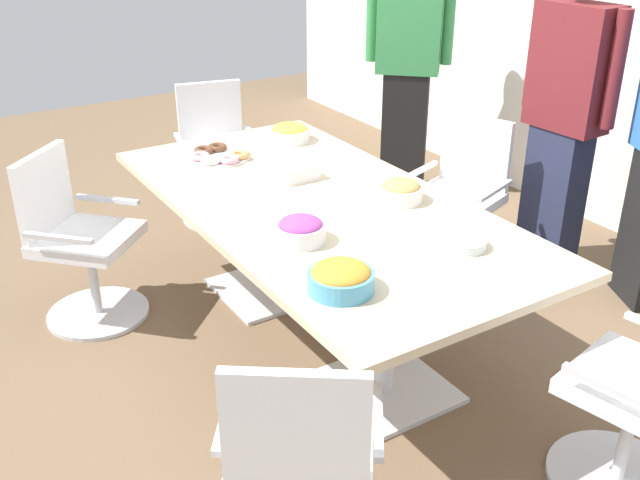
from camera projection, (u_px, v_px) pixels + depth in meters
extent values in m
cube|color=brown|center=(320.00, 336.00, 3.84)|extent=(10.00, 10.00, 0.01)
cube|color=#CCB793|center=(320.00, 206.00, 3.52)|extent=(2.40, 1.20, 0.04)
cube|color=silver|center=(269.00, 288.00, 4.26)|extent=(0.56, 0.56, 0.02)
cylinder|color=silver|center=(267.00, 232.00, 4.10)|extent=(0.09, 0.09, 0.69)
cube|color=silver|center=(383.00, 388.00, 3.42)|extent=(0.56, 0.56, 0.02)
cylinder|color=silver|center=(386.00, 323.00, 3.26)|extent=(0.09, 0.09, 0.69)
cylinder|color=silver|center=(449.00, 268.00, 4.48)|extent=(0.69, 0.69, 0.02)
cylinder|color=silver|center=(451.00, 236.00, 4.39)|extent=(0.05, 0.05, 0.41)
cube|color=white|center=(454.00, 200.00, 4.28)|extent=(0.58, 0.58, 0.06)
cube|color=white|center=(476.00, 151.00, 4.33)|extent=(0.43, 0.18, 0.42)
cube|color=silver|center=(495.00, 191.00, 4.09)|extent=(0.15, 0.36, 0.02)
cube|color=silver|center=(420.00, 171.00, 4.37)|extent=(0.15, 0.36, 0.02)
cylinder|color=silver|center=(222.00, 216.00, 5.17)|extent=(0.65, 0.65, 0.02)
cylinder|color=silver|center=(220.00, 188.00, 5.07)|extent=(0.05, 0.05, 0.41)
cube|color=white|center=(218.00, 156.00, 4.97)|extent=(0.55, 0.55, 0.06)
cube|color=white|center=(210.00, 112.00, 5.04)|extent=(0.14, 0.43, 0.42)
cube|color=silver|center=(253.00, 135.00, 4.99)|extent=(0.37, 0.11, 0.02)
cube|color=silver|center=(180.00, 142.00, 4.84)|extent=(0.37, 0.11, 0.02)
cylinder|color=silver|center=(99.00, 313.00, 4.01)|extent=(0.76, 0.76, 0.02)
cylinder|color=silver|center=(93.00, 278.00, 3.92)|extent=(0.05, 0.05, 0.41)
cube|color=white|center=(87.00, 239.00, 3.82)|extent=(0.65, 0.65, 0.06)
cube|color=white|center=(43.00, 192.00, 3.76)|extent=(0.33, 0.34, 0.42)
cube|color=silver|center=(107.00, 200.00, 3.98)|extent=(0.28, 0.28, 0.02)
cube|color=silver|center=(58.00, 238.00, 3.55)|extent=(0.28, 0.28, 0.02)
cube|color=white|center=(302.00, 446.00, 2.42)|extent=(0.64, 0.64, 0.06)
cube|color=white|center=(296.00, 432.00, 2.13)|extent=(0.29, 0.38, 0.42)
cube|color=silver|center=(226.00, 415.00, 2.38)|extent=(0.32, 0.24, 0.02)
cube|color=silver|center=(378.00, 420.00, 2.36)|extent=(0.32, 0.24, 0.02)
cylinder|color=silver|center=(617.00, 478.00, 2.91)|extent=(0.64, 0.64, 0.02)
cylinder|color=silver|center=(626.00, 436.00, 2.81)|extent=(0.05, 0.05, 0.41)
cube|color=white|center=(638.00, 386.00, 2.71)|extent=(0.55, 0.55, 0.06)
cube|color=silver|center=(613.00, 389.00, 2.50)|extent=(0.37, 0.11, 0.02)
cube|color=black|center=(404.00, 133.00, 5.45)|extent=(0.37, 0.37, 0.90)
cube|color=#388C4C|center=(410.00, 21.00, 5.10)|extent=(0.46, 0.47, 0.71)
cylinder|color=#388C4C|center=(449.00, 17.00, 5.04)|extent=(0.11, 0.11, 0.64)
cylinder|color=#388C4C|center=(372.00, 15.00, 5.13)|extent=(0.11, 0.11, 0.64)
cube|color=#232842|center=(553.00, 198.00, 4.37)|extent=(0.33, 0.22, 0.87)
cube|color=maroon|center=(573.00, 67.00, 4.03)|extent=(0.45, 0.24, 0.69)
cylinder|color=maroon|center=(616.00, 70.00, 3.82)|extent=(0.08, 0.08, 0.62)
cylinder|color=maroon|center=(535.00, 53.00, 4.21)|extent=(0.08, 0.08, 0.62)
cylinder|color=white|center=(290.00, 135.00, 4.32)|extent=(0.24, 0.24, 0.07)
ellipsoid|color=yellow|center=(290.00, 129.00, 4.31)|extent=(0.21, 0.21, 0.06)
cylinder|color=#4C9EC6|center=(341.00, 281.00, 2.74)|extent=(0.25, 0.25, 0.08)
ellipsoid|color=orange|center=(341.00, 272.00, 2.73)|extent=(0.22, 0.22, 0.07)
cylinder|color=white|center=(400.00, 193.00, 3.52)|extent=(0.21, 0.21, 0.07)
ellipsoid|color=tan|center=(401.00, 186.00, 3.50)|extent=(0.19, 0.19, 0.07)
cylinder|color=white|center=(301.00, 233.00, 3.12)|extent=(0.22, 0.22, 0.08)
ellipsoid|color=#9E3D8E|center=(300.00, 225.00, 3.10)|extent=(0.19, 0.19, 0.07)
cylinder|color=white|center=(220.00, 157.00, 4.06)|extent=(0.32, 0.32, 0.01)
torus|color=pink|center=(229.00, 159.00, 3.97)|extent=(0.11, 0.11, 0.03)
torus|color=tan|center=(239.00, 155.00, 4.03)|extent=(0.11, 0.11, 0.03)
torus|color=white|center=(238.00, 150.00, 4.11)|extent=(0.11, 0.11, 0.03)
torus|color=brown|center=(217.00, 147.00, 4.15)|extent=(0.11, 0.11, 0.03)
torus|color=brown|center=(204.00, 150.00, 4.10)|extent=(0.11, 0.11, 0.03)
torus|color=pink|center=(200.00, 156.00, 4.02)|extent=(0.11, 0.11, 0.03)
torus|color=white|center=(211.00, 160.00, 3.96)|extent=(0.11, 0.11, 0.03)
cylinder|color=white|center=(464.00, 247.00, 3.08)|extent=(0.18, 0.18, 0.01)
cylinder|color=silver|center=(464.00, 245.00, 3.08)|extent=(0.18, 0.18, 0.01)
cylinder|color=white|center=(464.00, 244.00, 3.08)|extent=(0.18, 0.18, 0.01)
cylinder|color=silver|center=(465.00, 243.00, 3.07)|extent=(0.18, 0.18, 0.01)
cylinder|color=white|center=(465.00, 242.00, 3.07)|extent=(0.18, 0.18, 0.01)
cylinder|color=silver|center=(465.00, 240.00, 3.07)|extent=(0.18, 0.18, 0.01)
cylinder|color=white|center=(465.00, 239.00, 3.07)|extent=(0.18, 0.18, 0.01)
cube|color=white|center=(296.00, 170.00, 3.79)|extent=(0.19, 0.19, 0.08)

